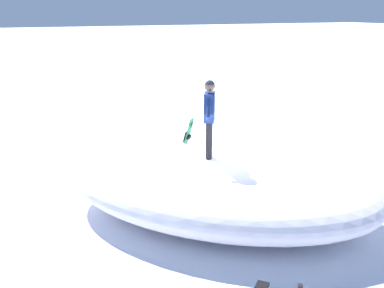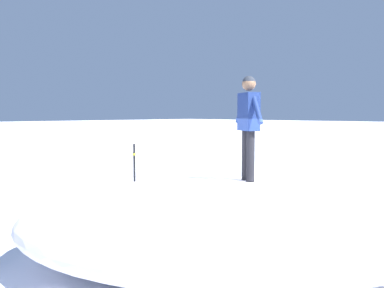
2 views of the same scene
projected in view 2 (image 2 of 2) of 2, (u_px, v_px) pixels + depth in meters
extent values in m
plane|color=white|center=(217.00, 261.00, 6.79)|extent=(240.00, 240.00, 0.00)
ellipsoid|color=white|center=(233.00, 223.00, 6.62)|extent=(8.43, 8.38, 1.43)
cylinder|color=black|center=(246.00, 155.00, 6.70)|extent=(0.14, 0.14, 0.86)
cylinder|color=black|center=(250.00, 156.00, 6.51)|extent=(0.14, 0.14, 0.86)
cube|color=navy|center=(249.00, 112.00, 6.55)|extent=(0.52, 0.43, 0.64)
sphere|color=#936B4C|center=(249.00, 84.00, 6.51)|extent=(0.23, 0.23, 0.23)
cylinder|color=navy|center=(241.00, 109.00, 6.86)|extent=(0.39, 0.28, 0.53)
cylinder|color=navy|center=(257.00, 108.00, 6.22)|extent=(0.39, 0.28, 0.53)
sphere|color=#333842|center=(249.00, 82.00, 6.51)|extent=(0.22, 0.22, 0.22)
ellipsoid|color=black|center=(154.00, 207.00, 9.80)|extent=(0.44, 0.45, 0.45)
ellipsoid|color=black|center=(153.00, 211.00, 9.63)|extent=(0.21, 0.20, 0.22)
cube|color=black|center=(154.00, 199.00, 9.78)|extent=(0.37, 0.38, 0.06)
cylinder|color=black|center=(158.00, 213.00, 10.03)|extent=(0.21, 0.23, 0.04)
cylinder|color=black|center=(153.00, 212.00, 10.03)|extent=(0.21, 0.23, 0.04)
cylinder|color=black|center=(134.00, 173.00, 11.36)|extent=(0.06, 0.06, 1.69)
cylinder|color=yellow|center=(134.00, 154.00, 11.31)|extent=(0.10, 0.10, 0.06)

